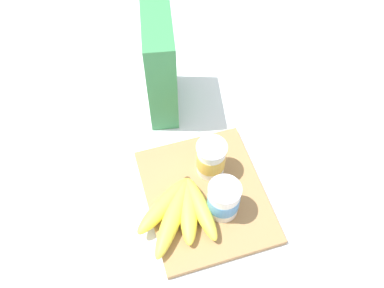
% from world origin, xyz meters
% --- Properties ---
extents(ground_plane, '(2.40, 2.40, 0.00)m').
position_xyz_m(ground_plane, '(0.00, 0.00, 0.00)').
color(ground_plane, white).
extents(cutting_board, '(0.30, 0.25, 0.02)m').
position_xyz_m(cutting_board, '(0.00, 0.00, 0.01)').
color(cutting_board, '#A37A4C').
rests_on(cutting_board, ground_plane).
extents(cereal_box, '(0.19, 0.10, 0.26)m').
position_xyz_m(cereal_box, '(-0.30, -0.02, 0.13)').
color(cereal_box, '#38844C').
rests_on(cereal_box, ground_plane).
extents(yogurt_cup_front, '(0.07, 0.07, 0.09)m').
position_xyz_m(yogurt_cup_front, '(-0.06, 0.03, 0.06)').
color(yogurt_cup_front, white).
rests_on(yogurt_cup_front, cutting_board).
extents(yogurt_cup_back, '(0.07, 0.07, 0.09)m').
position_xyz_m(yogurt_cup_back, '(0.04, 0.02, 0.06)').
color(yogurt_cup_back, white).
rests_on(yogurt_cup_back, cutting_board).
extents(banana_bunch, '(0.18, 0.17, 0.04)m').
position_xyz_m(banana_bunch, '(0.03, -0.07, 0.03)').
color(banana_bunch, yellow).
rests_on(banana_bunch, cutting_board).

